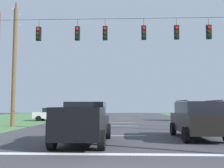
{
  "coord_description": "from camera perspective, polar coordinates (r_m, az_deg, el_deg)",
  "views": [
    {
      "loc": [
        -0.13,
        -6.04,
        1.76
      ],
      "look_at": [
        -0.85,
        12.36,
        3.29
      ],
      "focal_mm": 42.18,
      "sensor_mm": 36.0,
      "label": 1
    }
  ],
  "objects": [
    {
      "name": "stop_bar_stripe",
      "position": [
        9.88,
        3.08,
        -14.97
      ],
      "size": [
        15.15,
        0.45,
        0.01
      ],
      "primitive_type": "cube",
      "color": "white",
      "rests_on": "ground"
    },
    {
      "name": "lane_dash_3",
      "position": [
        35.72,
        2.47,
        -7.56
      ],
      "size": [
        2.5,
        0.15,
        0.01
      ],
      "primitive_type": "cube",
      "rotation": [
        0.0,
        0.0,
        1.57
      ],
      "color": "white",
      "rests_on": "ground"
    },
    {
      "name": "lane_dash_1",
      "position": [
        23.53,
        2.59,
        -9.02
      ],
      "size": [
        2.5,
        0.15,
        0.01
      ],
      "primitive_type": "cube",
      "rotation": [
        0.0,
        0.0,
        1.57
      ],
      "color": "white",
      "rests_on": "ground"
    },
    {
      "name": "lane_dash_4",
      "position": [
        40.64,
        2.45,
        -7.22
      ],
      "size": [
        2.5,
        0.15,
        0.01
      ],
      "primitive_type": "cube",
      "rotation": [
        0.0,
        0.0,
        1.57
      ],
      "color": "white",
      "rests_on": "ground"
    },
    {
      "name": "distant_car_crossing_white",
      "position": [
        31.61,
        -12.71,
        -6.39
      ],
      "size": [
        4.41,
        2.25,
        1.52
      ],
      "color": "silver",
      "rests_on": "ground"
    },
    {
      "name": "lane_dash_2",
      "position": [
        28.14,
        2.54,
        -8.32
      ],
      "size": [
        2.5,
        0.15,
        0.01
      ],
      "primitive_type": "cube",
      "rotation": [
        0.0,
        0.0,
        1.57
      ],
      "color": "white",
      "rests_on": "ground"
    },
    {
      "name": "overhead_signal_span",
      "position": [
        17.76,
        2.37,
        4.99
      ],
      "size": [
        17.54,
        0.31,
        8.27
      ],
      "color": "brown",
      "rests_on": "ground"
    },
    {
      "name": "lane_dash_0",
      "position": [
        15.82,
        2.76,
        -11.11
      ],
      "size": [
        2.5,
        0.15,
        0.01
      ],
      "primitive_type": "cube",
      "rotation": [
        0.0,
        0.0,
        1.57
      ],
      "color": "white",
      "rests_on": "ground"
    },
    {
      "name": "utility_pole_near_left",
      "position": [
        24.01,
        -20.43,
        4.02
      ],
      "size": [
        0.33,
        1.58,
        10.71
      ],
      "color": "brown",
      "rests_on": "ground"
    },
    {
      "name": "suv_black",
      "position": [
        14.96,
        17.93,
        -7.19
      ],
      "size": [
        2.22,
        4.81,
        2.05
      ],
      "color": "black",
      "rests_on": "ground"
    },
    {
      "name": "pickup_truck",
      "position": [
        12.62,
        -6.03,
        -8.32
      ],
      "size": [
        2.34,
        5.43,
        1.95
      ],
      "color": "black",
      "rests_on": "ground"
    }
  ]
}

